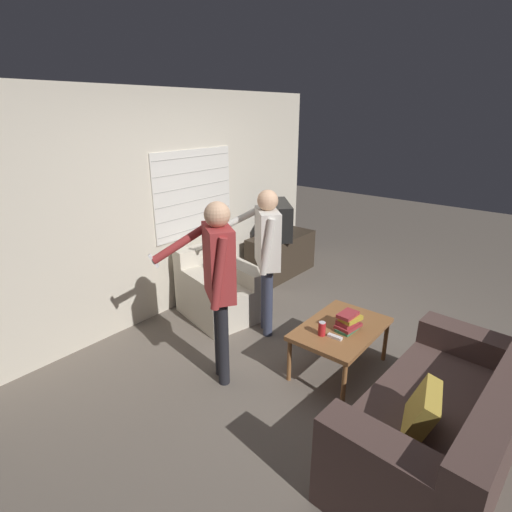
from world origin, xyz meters
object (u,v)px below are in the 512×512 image
Objects in this scene: person_right_standing at (266,246)px; floor_fan at (251,280)px; armchair_beige at (220,289)px; couch_blue at (445,424)px; spare_remote at (335,337)px; person_left_standing at (218,273)px; tv at (281,219)px; book_stack at (348,322)px; soda_can at (322,329)px; coffee_table at (341,331)px.

person_right_standing is 1.30m from floor_fan.
armchair_beige is at bearing 43.93° from person_right_standing.
spare_remote is at bearing 77.84° from couch_blue.
tv is at bearing -31.78° from person_left_standing.
person_right_standing is 1.19m from spare_remote.
book_stack is at bearing -7.51° from spare_remote.
soda_can is 0.33× the size of floor_fan.
couch_blue reaches higher than soda_can.
armchair_beige is at bearing 81.05° from couch_blue.
couch_blue is at bearing -114.61° from coffee_table.
tv is at bearing -16.92° from person_right_standing.
coffee_table is (-0.10, -1.65, 0.10)m from armchair_beige.
soda_can reaches higher than spare_remote.
person_left_standing reaches higher than floor_fan.
person_right_standing is 1.14m from book_stack.
couch_blue is 14.45× the size of soda_can.
floor_fan is (0.66, 0.76, -0.83)m from person_right_standing.
tv reaches higher than spare_remote.
couch_blue is 1.06m from spare_remote.
person_left_standing is 6.81× the size of book_stack.
couch_blue is 1.75× the size of armchair_beige.
book_stack is at bearing 67.61° from couch_blue.
book_stack is at bearing -31.71° from soda_can.
couch_blue is 1.12m from book_stack.
spare_remote is 2.05m from floor_fan.
couch_blue is 13.94× the size of spare_remote.
tv is 5.69× the size of soda_can.
person_left_standing is at bearing -20.04° from tv.
coffee_table is 1.27m from person_left_standing.
tv is 1.88× the size of floor_fan.
soda_can reaches higher than floor_fan.
soda_can is (-0.22, 0.14, -0.02)m from book_stack.
person_left_standing is at bearing 58.05° from armchair_beige.
armchair_beige is 0.69m from floor_fan.
armchair_beige is 0.66× the size of person_right_standing.
armchair_beige reaches higher than spare_remote.
armchair_beige is 0.97m from person_right_standing.
armchair_beige is 7.96× the size of spare_remote.
person_right_standing reaches higher than couch_blue.
floor_fan is (0.77, 1.73, -0.24)m from coffee_table.
person_right_standing is at bearing 71.46° from spare_remote.
armchair_beige is 1.60m from tv.
tv is 2.63m from person_left_standing.
floor_fan is (-0.82, -0.11, -0.66)m from tv.
spare_remote is at bearing 93.17° from armchair_beige.
couch_blue is at bearing -154.08° from person_right_standing.
person_right_standing is (0.91, 0.20, -0.04)m from person_left_standing.
person_right_standing reaches higher than book_stack.
person_right_standing is 12.12× the size of spare_remote.
coffee_table is at bearing -114.07° from floor_fan.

